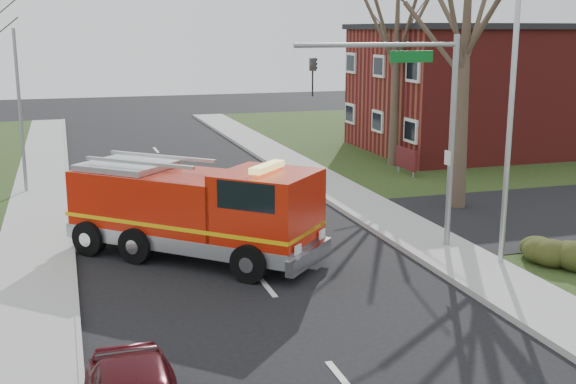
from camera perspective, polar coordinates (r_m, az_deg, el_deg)
name	(u,v)px	position (r m, az deg, el deg)	size (l,w,h in m)	color
ground	(265,285)	(20.23, -1.80, -7.35)	(120.00, 120.00, 0.00)	black
sidewalk_right	(462,262)	(22.57, 13.61, -5.37)	(2.40, 80.00, 0.15)	gray
sidewalk_left	(29,307)	(19.60, -19.75, -8.58)	(2.40, 80.00, 0.15)	gray
brick_building	(499,88)	(43.68, 16.31, 7.91)	(15.40, 10.40, 7.25)	maroon
health_center_sign	(406,159)	(35.05, 9.33, 2.59)	(0.12, 2.00, 1.40)	#4F1216
hedge_corner	(563,247)	(23.19, 20.92, -4.07)	(2.80, 2.00, 0.90)	#293312
bare_tree_near	(467,16)	(28.34, 13.96, 13.31)	(6.00, 6.00, 12.00)	#382D21
bare_tree_far	(397,39)	(36.99, 8.59, 11.88)	(5.25, 5.25, 10.50)	#382D21
traffic_signal_mast	(416,105)	(22.43, 10.08, 6.81)	(5.29, 0.18, 6.80)	gray
streetlight_pole	(509,115)	(21.72, 17.05, 5.85)	(1.48, 0.16, 8.40)	#B7BABF
utility_pole_far	(20,113)	(32.55, -20.40, 5.86)	(0.14, 0.14, 7.00)	gray
fire_engine	(197,213)	(22.40, -7.24, -1.64)	(7.53, 7.28, 3.16)	#B81A08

